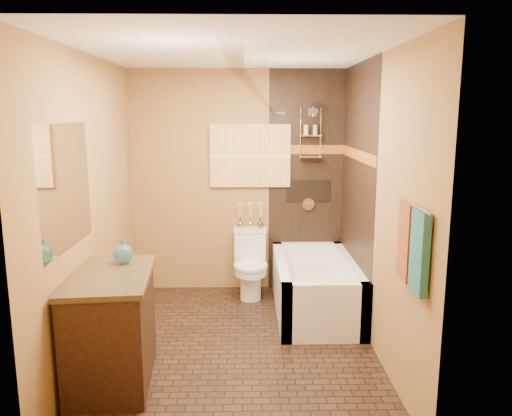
{
  "coord_description": "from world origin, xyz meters",
  "views": [
    {
      "loc": [
        0.1,
        -4.11,
        2.02
      ],
      "look_at": [
        0.19,
        0.4,
        1.16
      ],
      "focal_mm": 35.0,
      "sensor_mm": 36.0,
      "label": 1
    }
  ],
  "objects_px": {
    "bathtub": "(315,291)",
    "toilet": "(250,264)",
    "vanity": "(112,327)",
    "sunset_painting": "(250,156)"
  },
  "relations": [
    {
      "from": "bathtub",
      "to": "toilet",
      "type": "height_order",
      "value": "toilet"
    },
    {
      "from": "vanity",
      "to": "toilet",
      "type": "bearing_deg",
      "value": 54.04
    },
    {
      "from": "sunset_painting",
      "to": "toilet",
      "type": "bearing_deg",
      "value": -90.0
    },
    {
      "from": "bathtub",
      "to": "vanity",
      "type": "xyz_separation_m",
      "value": [
        -1.72,
        -1.31,
        0.21
      ]
    },
    {
      "from": "sunset_painting",
      "to": "vanity",
      "type": "relative_size",
      "value": 0.89
    },
    {
      "from": "toilet",
      "to": "vanity",
      "type": "relative_size",
      "value": 0.73
    },
    {
      "from": "bathtub",
      "to": "toilet",
      "type": "xyz_separation_m",
      "value": [
        -0.66,
        0.47,
        0.15
      ]
    },
    {
      "from": "toilet",
      "to": "vanity",
      "type": "distance_m",
      "value": 2.08
    },
    {
      "from": "bathtub",
      "to": "toilet",
      "type": "distance_m",
      "value": 0.83
    },
    {
      "from": "bathtub",
      "to": "toilet",
      "type": "bearing_deg",
      "value": 144.35
    }
  ]
}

